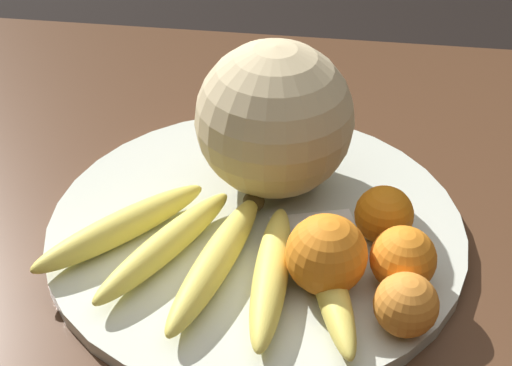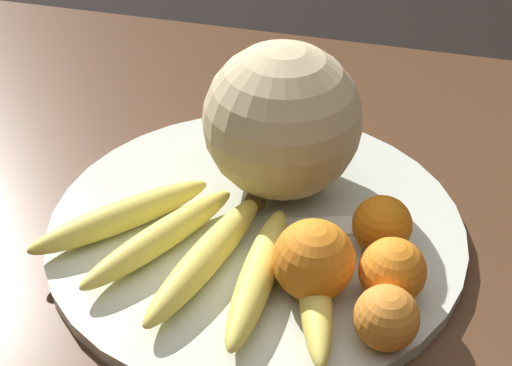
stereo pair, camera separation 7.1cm
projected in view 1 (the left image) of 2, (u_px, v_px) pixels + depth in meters
The scene contains 9 objects.
kitchen_table at pixel (235, 302), 0.79m from camera, with size 1.54×1.01×0.72m.
fruit_bowl at pixel (256, 227), 0.75m from camera, with size 0.43×0.43×0.02m.
melon at pixel (274, 119), 0.75m from camera, with size 0.17×0.17×0.17m.
banana_bunch at pixel (215, 255), 0.68m from camera, with size 0.32×0.23×0.03m.
orange_front_left at pixel (326, 255), 0.65m from camera, with size 0.08×0.08×0.08m.
orange_front_right at pixel (403, 259), 0.65m from camera, with size 0.06×0.06×0.06m.
orange_mid_center at pixel (384, 215), 0.71m from camera, with size 0.06×0.06×0.06m.
orange_back_left at pixel (406, 305), 0.61m from camera, with size 0.06×0.06×0.06m.
produce_tag at pixel (312, 222), 0.74m from camera, with size 0.09×0.05×0.00m.
Camera 1 is at (-0.10, 0.54, 1.21)m, focal length 50.00 mm.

